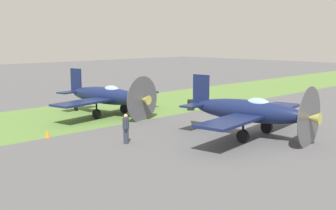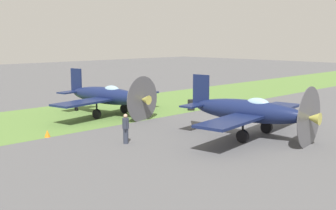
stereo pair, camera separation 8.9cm
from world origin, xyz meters
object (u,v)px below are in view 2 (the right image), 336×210
runway_marker_cone (47,134)px  ground_crew_chief (126,128)px  airplane_wingman (107,96)px  fuel_drum (191,105)px  airplane_lead (250,111)px

runway_marker_cone → ground_crew_chief: bearing=117.4°
airplane_wingman → runway_marker_cone: bearing=16.3°
fuel_drum → runway_marker_cone: size_ratio=2.05×
ground_crew_chief → fuel_drum: (-11.25, -5.09, -0.46)m
airplane_wingman → fuel_drum: airplane_wingman is taller
ground_crew_chief → fuel_drum: size_ratio=1.92×
airplane_lead → airplane_wingman: size_ratio=1.03×
airplane_lead → runway_marker_cone: 12.52m
airplane_wingman → fuel_drum: bearing=145.8°
airplane_lead → runway_marker_cone: (8.89, -8.71, -1.38)m
airplane_lead → airplane_wingman: (1.70, -12.16, -0.05)m
airplane_lead → ground_crew_chief: airplane_lead is taller
airplane_wingman → runway_marker_cone: (7.19, 3.44, -1.33)m
ground_crew_chief → runway_marker_cone: size_ratio=3.93×
ground_crew_chief → fuel_drum: ground_crew_chief is taller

